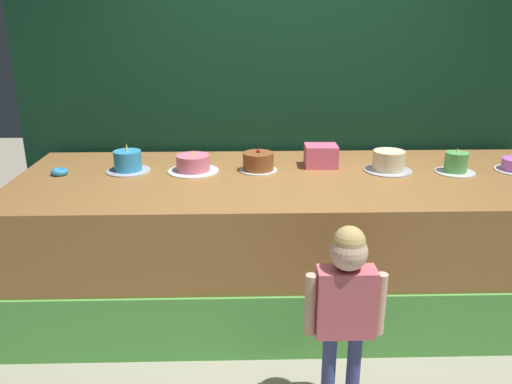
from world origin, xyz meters
name	(u,v)px	position (x,y,z in m)	size (l,w,h in m)	color
ground_plane	(299,357)	(0.00, 0.00, 0.00)	(12.00, 12.00, 0.00)	#ADA38E
stage_platform	(291,241)	(0.00, 0.68, 0.47)	(3.70, 1.38, 0.94)	#9E6B38
curtain_backdrop	(284,88)	(0.00, 1.46, 1.42)	(4.14, 0.08, 2.84)	#113823
child_figure	(346,296)	(0.16, -0.43, 0.67)	(0.40, 0.18, 1.04)	#3F4C8C
pink_box	(321,156)	(0.22, 0.92, 1.02)	(0.23, 0.19, 0.16)	#EC6389
donut	(60,172)	(-1.57, 0.76, 0.96)	(0.11, 0.11, 0.04)	#3399D8
cake_far_left	(128,162)	(-1.12, 0.82, 1.01)	(0.30, 0.30, 0.20)	silver
cake_left	(193,164)	(-0.67, 0.81, 0.99)	(0.35, 0.35, 0.15)	white
cake_center_left	(258,162)	(-0.22, 0.81, 1.00)	(0.27, 0.27, 0.16)	white
cake_center_right	(388,162)	(0.67, 0.78, 1.01)	(0.33, 0.33, 0.14)	silver
cake_right	(456,164)	(1.12, 0.73, 1.00)	(0.27, 0.27, 0.17)	white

